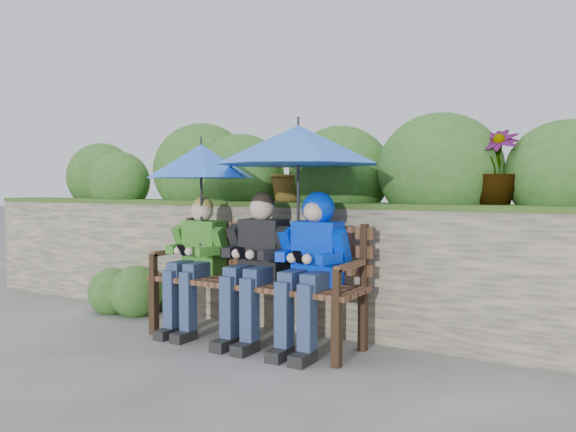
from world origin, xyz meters
The scene contains 8 objects.
ground centered at (0.00, 0.00, 0.00)m, with size 60.00×60.00×0.00m, color #54554D.
garden_backdrop centered at (-0.03, 1.59, 0.64)m, with size 8.00×2.87×1.81m.
park_bench centered at (-0.33, 0.22, 0.51)m, with size 1.69×0.50×0.89m.
boy_left centered at (-0.86, 0.14, 0.61)m, with size 0.47×0.54×1.08m.
boy_middle centered at (-0.29, 0.14, 0.62)m, with size 0.50×0.58×1.12m.
boy_right centered at (0.16, 0.15, 0.67)m, with size 0.50×0.60×1.12m.
umbrella_left centered at (-0.83, 0.16, 1.35)m, with size 0.84×0.84×0.87m.
umbrella_right centered at (0.03, 0.20, 1.45)m, with size 1.19×1.19×0.95m.
Camera 1 is at (2.00, -3.27, 1.16)m, focal length 35.00 mm.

